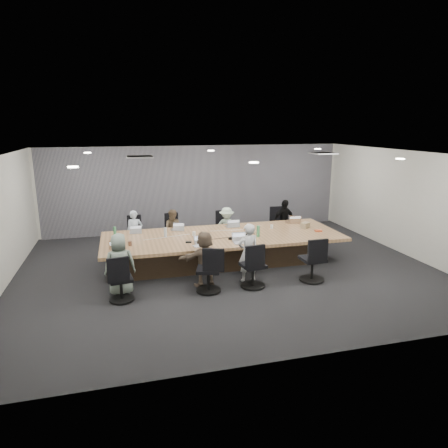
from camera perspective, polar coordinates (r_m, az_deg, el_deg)
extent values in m
cube|color=black|center=(9.89, 0.59, -6.46)|extent=(10.00, 8.00, 0.00)
cube|color=white|center=(9.29, 0.64, 9.94)|extent=(10.00, 8.00, 0.00)
cube|color=beige|center=(13.33, -3.95, 5.09)|extent=(10.00, 0.00, 2.80)
cube|color=beige|center=(5.88, 11.03, -6.74)|extent=(10.00, 0.00, 2.80)
cube|color=beige|center=(11.82, 24.73, 2.68)|extent=(0.00, 8.00, 2.80)
cube|color=slate|center=(13.25, -3.88, 5.04)|extent=(9.80, 0.04, 2.80)
cube|color=#3E2C1E|center=(10.24, -0.14, -3.78)|extent=(4.80, 1.40, 0.66)
cube|color=#AE8054|center=(10.13, -0.14, -1.79)|extent=(6.00, 2.20, 0.08)
imported|color=silver|center=(11.16, -12.62, -1.17)|extent=(0.46, 0.33, 1.20)
cube|color=#B2B2B7|center=(10.59, -12.54, -1.15)|extent=(0.30, 0.21, 0.02)
imported|color=brown|center=(11.25, -7.15, -0.89)|extent=(0.65, 0.56, 1.18)
cube|color=#B2B2B7|center=(10.68, -6.78, -0.79)|extent=(0.33, 0.26, 0.02)
imported|color=#A5BEA8|center=(11.54, 0.38, -0.44)|extent=(0.81, 0.55, 1.16)
cube|color=#B2B2B7|center=(10.98, 1.13, -0.28)|extent=(0.35, 0.24, 0.02)
imported|color=black|center=(12.10, 8.56, 0.43)|extent=(0.82, 0.49, 1.30)
cube|color=#8C6647|center=(11.58, 9.65, 0.28)|extent=(0.38, 0.30, 0.02)
imported|color=gray|center=(8.56, -14.66, -5.58)|extent=(0.66, 0.45, 1.31)
cube|color=#8C6647|center=(9.05, -14.72, -3.88)|extent=(0.40, 0.32, 0.02)
imported|color=brown|center=(8.74, -2.77, -4.97)|extent=(1.20, 0.62, 1.24)
cube|color=#B2B2B7|center=(9.21, -3.50, -3.13)|extent=(0.32, 0.26, 0.02)
imported|color=silver|center=(8.96, 3.46, -4.11)|extent=(0.51, 0.35, 1.35)
cube|color=#B2B2B7|center=(9.44, 2.43, -2.68)|extent=(0.34, 0.24, 0.02)
cylinder|color=#3E8E56|center=(10.29, -15.33, -1.08)|extent=(0.08, 0.08, 0.26)
cylinder|color=#3E8E56|center=(9.97, 4.91, -1.03)|extent=(0.10, 0.10, 0.28)
cylinder|color=silver|center=(10.04, -8.38, -1.17)|extent=(0.08, 0.08, 0.23)
cylinder|color=white|center=(10.08, -4.31, -1.39)|extent=(0.10, 0.10, 0.10)
cylinder|color=white|center=(10.81, 6.84, -0.39)|extent=(0.10, 0.10, 0.10)
cylinder|color=brown|center=(9.49, -13.27, -2.70)|extent=(0.09, 0.09, 0.10)
cube|color=black|center=(9.50, -5.08, -2.59)|extent=(0.16, 0.13, 0.03)
cube|color=black|center=(10.13, 3.54, -1.50)|extent=(0.15, 0.11, 0.03)
cube|color=black|center=(9.70, 1.09, -2.09)|extent=(0.16, 0.08, 0.06)
cube|color=tan|center=(11.02, 11.51, -0.17)|extent=(0.31, 0.30, 0.15)
cube|color=#D65127|center=(10.74, 13.33, -0.93)|extent=(0.20, 0.15, 0.04)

